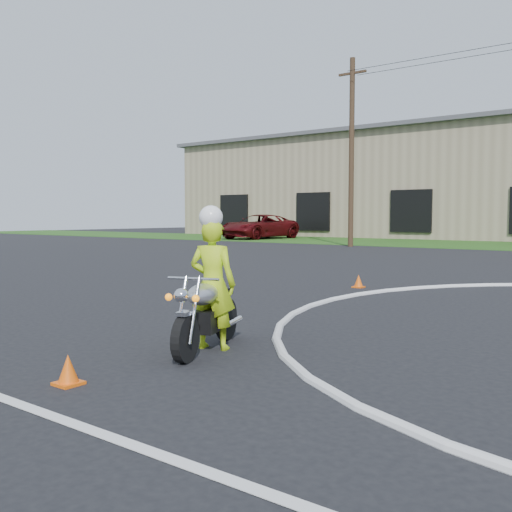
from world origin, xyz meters
The scene contains 4 objects.
primary_motorcycle centered at (-5.19, -1.53, 0.46)m, with size 0.78×1.75×0.95m.
rider_primary_grp centered at (-5.20, -1.40, 0.85)m, with size 0.68×0.55×1.77m.
pickup_grp centered at (-25.24, 26.49, 0.88)m, with size 3.41×6.56×1.76m.
warehouse centered at (-18.00, 39.99, 4.16)m, with size 41.00×17.00×8.30m.
Camera 1 is at (-0.59, -6.63, 1.64)m, focal length 40.00 mm.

